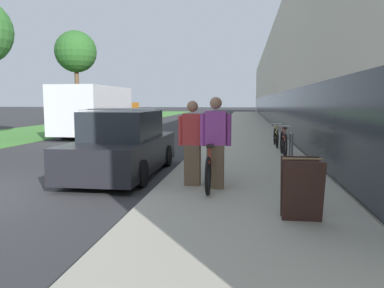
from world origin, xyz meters
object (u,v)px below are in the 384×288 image
at_px(person_rider, 216,143).
at_px(parked_sedan_curbside, 123,146).
at_px(tandem_bicycle, 212,166).
at_px(cruiser_bike_middle, 276,137).
at_px(bike_rack_hoop, 291,145).
at_px(person_bystander, 193,143).
at_px(cruiser_bike_nearest, 284,143).
at_px(street_tree_far, 76,52).
at_px(sandwich_board_sign, 302,189).
at_px(moving_truck, 98,111).

relative_size(person_rider, parked_sedan_curbside, 0.40).
relative_size(tandem_bicycle, parked_sedan_curbside, 0.54).
height_order(tandem_bicycle, parked_sedan_curbside, parked_sedan_curbside).
bearing_deg(cruiser_bike_middle, bike_rack_hoop, -88.61).
bearing_deg(bike_rack_hoop, person_bystander, -126.94).
height_order(bike_rack_hoop, cruiser_bike_nearest, cruiser_bike_nearest).
distance_m(bike_rack_hoop, street_tree_far, 18.45).
bearing_deg(tandem_bicycle, sandwich_board_sign, -54.57).
relative_size(cruiser_bike_middle, parked_sedan_curbside, 0.41).
distance_m(person_rider, person_bystander, 0.54).
height_order(bike_rack_hoop, parked_sedan_curbside, parked_sedan_curbside).
distance_m(tandem_bicycle, sandwich_board_sign, 2.54).
relative_size(person_rider, moving_truck, 0.24).
distance_m(tandem_bicycle, cruiser_bike_nearest, 4.78).
xyz_separation_m(person_bystander, cruiser_bike_nearest, (2.25, 4.48, -0.47)).
relative_size(moving_truck, street_tree_far, 1.17).
xyz_separation_m(tandem_bicycle, person_rider, (0.09, -0.30, 0.52)).
distance_m(person_bystander, cruiser_bike_nearest, 5.03).
distance_m(bike_rack_hoop, parked_sedan_curbside, 4.53).
height_order(person_rider, person_bystander, person_rider).
distance_m(tandem_bicycle, moving_truck, 13.77).
distance_m(tandem_bicycle, person_bystander, 0.62).
relative_size(bike_rack_hoop, parked_sedan_curbside, 0.19).
bearing_deg(moving_truck, tandem_bicycle, -58.61).
relative_size(person_bystander, parked_sedan_curbside, 0.38).
height_order(parked_sedan_curbside, street_tree_far, street_tree_far).
relative_size(sandwich_board_sign, street_tree_far, 0.14).
bearing_deg(bike_rack_hoop, sandwich_board_sign, -94.95).
bearing_deg(cruiser_bike_middle, person_bystander, -107.72).
bearing_deg(sandwich_board_sign, moving_truck, 122.02).
xyz_separation_m(cruiser_bike_middle, street_tree_far, (-12.17, 9.23, 4.51)).
bearing_deg(parked_sedan_curbside, person_rider, -36.36).
bearing_deg(tandem_bicycle, moving_truck, 121.39).
bearing_deg(moving_truck, street_tree_far, 126.34).
distance_m(cruiser_bike_middle, moving_truck, 10.26).
xyz_separation_m(tandem_bicycle, sandwich_board_sign, (1.47, -2.07, 0.07)).
bearing_deg(cruiser_bike_middle, sandwich_board_sign, -92.22).
bearing_deg(cruiser_bike_nearest, bike_rack_hoop, -87.82).
xyz_separation_m(person_rider, street_tree_far, (-10.44, 16.37, 3.97)).
bearing_deg(cruiser_bike_nearest, tandem_bicycle, -112.84).
distance_m(person_rider, moving_truck, 14.05).
xyz_separation_m(cruiser_bike_nearest, parked_sedan_curbside, (-4.23, -2.89, 0.18)).
distance_m(person_bystander, bike_rack_hoop, 3.85).
bearing_deg(person_rider, cruiser_bike_middle, 76.42).
height_order(person_bystander, bike_rack_hoop, person_bystander).
height_order(tandem_bicycle, person_bystander, person_bystander).
bearing_deg(sandwich_board_sign, bike_rack_hoop, 85.05).
distance_m(bike_rack_hoop, cruiser_bike_nearest, 1.42).
height_order(cruiser_bike_middle, sandwich_board_sign, sandwich_board_sign).
bearing_deg(moving_truck, person_rider, -58.93).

